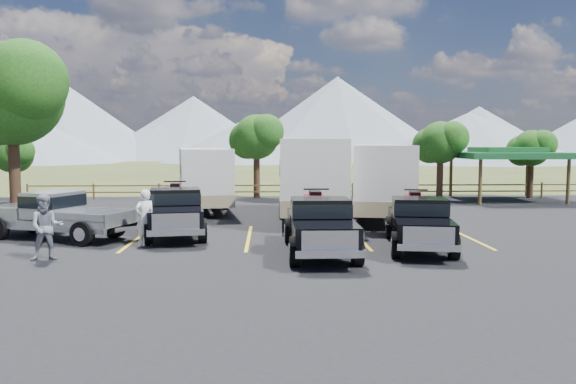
{
  "coord_description": "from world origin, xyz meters",
  "views": [
    {
      "loc": [
        -1.29,
        -16.19,
        3.47
      ],
      "look_at": [
        -0.53,
        5.19,
        1.6
      ],
      "focal_mm": 35.0,
      "sensor_mm": 36.0,
      "label": 1
    }
  ],
  "objects_px": {
    "rig_right": "(419,221)",
    "tree_big_nw": "(11,94)",
    "person_a": "(145,218)",
    "trailer_left": "(204,178)",
    "rig_left": "(175,210)",
    "person_b": "(46,227)",
    "pavilion": "(506,154)",
    "trailer_center": "(310,178)",
    "trailer_right": "(382,181)",
    "rig_center": "(319,223)",
    "pickup_silver": "(57,214)"
  },
  "relations": [
    {
      "from": "rig_right",
      "to": "tree_big_nw",
      "type": "bearing_deg",
      "value": 165.74
    },
    {
      "from": "person_a",
      "to": "tree_big_nw",
      "type": "bearing_deg",
      "value": -76.42
    },
    {
      "from": "trailer_left",
      "to": "rig_left",
      "type": "bearing_deg",
      "value": -101.52
    },
    {
      "from": "tree_big_nw",
      "to": "person_b",
      "type": "xyz_separation_m",
      "value": [
        4.76,
        -8.72,
        -4.59
      ]
    },
    {
      "from": "rig_right",
      "to": "person_a",
      "type": "height_order",
      "value": "person_a"
    },
    {
      "from": "tree_big_nw",
      "to": "pavilion",
      "type": "distance_m",
      "value": 26.91
    },
    {
      "from": "trailer_center",
      "to": "trailer_right",
      "type": "xyz_separation_m",
      "value": [
        3.25,
        -0.01,
        -0.13
      ]
    },
    {
      "from": "pavilion",
      "to": "trailer_left",
      "type": "bearing_deg",
      "value": -164.77
    },
    {
      "from": "rig_center",
      "to": "person_b",
      "type": "distance_m",
      "value": 8.15
    },
    {
      "from": "rig_right",
      "to": "pickup_silver",
      "type": "distance_m",
      "value": 12.68
    },
    {
      "from": "tree_big_nw",
      "to": "rig_right",
      "type": "bearing_deg",
      "value": -23.63
    },
    {
      "from": "trailer_left",
      "to": "trailer_right",
      "type": "height_order",
      "value": "trailer_right"
    },
    {
      "from": "rig_left",
      "to": "pickup_silver",
      "type": "height_order",
      "value": "rig_left"
    },
    {
      "from": "person_a",
      "to": "trailer_left",
      "type": "bearing_deg",
      "value": -129.66
    },
    {
      "from": "tree_big_nw",
      "to": "rig_center",
      "type": "height_order",
      "value": "tree_big_nw"
    },
    {
      "from": "person_a",
      "to": "rig_right",
      "type": "bearing_deg",
      "value": 141.43
    },
    {
      "from": "trailer_left",
      "to": "pavilion",
      "type": "bearing_deg",
      "value": 5.54
    },
    {
      "from": "trailer_right",
      "to": "person_a",
      "type": "height_order",
      "value": "trailer_right"
    },
    {
      "from": "tree_big_nw",
      "to": "rig_right",
      "type": "xyz_separation_m",
      "value": [
        16.21,
        -7.09,
        -4.67
      ]
    },
    {
      "from": "rig_right",
      "to": "trailer_right",
      "type": "bearing_deg",
      "value": 97.89
    },
    {
      "from": "tree_big_nw",
      "to": "rig_right",
      "type": "distance_m",
      "value": 18.29
    },
    {
      "from": "pavilion",
      "to": "rig_left",
      "type": "xyz_separation_m",
      "value": [
        -17.77,
        -12.17,
        -1.81
      ]
    },
    {
      "from": "rig_right",
      "to": "rig_left",
      "type": "bearing_deg",
      "value": 170.42
    },
    {
      "from": "pickup_silver",
      "to": "rig_right",
      "type": "bearing_deg",
      "value": 101.78
    },
    {
      "from": "trailer_left",
      "to": "tree_big_nw",
      "type": "bearing_deg",
      "value": -167.92
    },
    {
      "from": "rig_right",
      "to": "pickup_silver",
      "type": "relative_size",
      "value": 0.96
    },
    {
      "from": "tree_big_nw",
      "to": "trailer_center",
      "type": "distance_m",
      "value": 13.64
    },
    {
      "from": "trailer_left",
      "to": "trailer_center",
      "type": "xyz_separation_m",
      "value": [
        5.12,
        -3.4,
        0.23
      ]
    },
    {
      "from": "rig_right",
      "to": "trailer_center",
      "type": "height_order",
      "value": "trailer_center"
    },
    {
      "from": "trailer_center",
      "to": "rig_left",
      "type": "bearing_deg",
      "value": -141.81
    },
    {
      "from": "rig_left",
      "to": "pickup_silver",
      "type": "relative_size",
      "value": 1.02
    },
    {
      "from": "pickup_silver",
      "to": "trailer_right",
      "type": "bearing_deg",
      "value": 131.92
    },
    {
      "from": "trailer_right",
      "to": "pickup_silver",
      "type": "height_order",
      "value": "trailer_right"
    },
    {
      "from": "rig_left",
      "to": "person_a",
      "type": "xyz_separation_m",
      "value": [
        -0.65,
        -2.23,
        -0.0
      ]
    },
    {
      "from": "rig_center",
      "to": "pickup_silver",
      "type": "xyz_separation_m",
      "value": [
        -9.16,
        2.82,
        -0.05
      ]
    },
    {
      "from": "pavilion",
      "to": "trailer_center",
      "type": "height_order",
      "value": "trailer_center"
    },
    {
      "from": "person_b",
      "to": "pavilion",
      "type": "bearing_deg",
      "value": 21.13
    },
    {
      "from": "rig_left",
      "to": "rig_center",
      "type": "height_order",
      "value": "rig_left"
    },
    {
      "from": "trailer_left",
      "to": "person_b",
      "type": "relative_size",
      "value": 4.7
    },
    {
      "from": "pavilion",
      "to": "trailer_right",
      "type": "distance_m",
      "value": 12.33
    },
    {
      "from": "pavilion",
      "to": "person_b",
      "type": "relative_size",
      "value": 3.2
    },
    {
      "from": "tree_big_nw",
      "to": "pickup_silver",
      "type": "distance_m",
      "value": 7.8
    },
    {
      "from": "rig_center",
      "to": "trailer_center",
      "type": "xyz_separation_m",
      "value": [
        0.28,
        7.65,
        0.95
      ]
    },
    {
      "from": "rig_center",
      "to": "person_a",
      "type": "xyz_separation_m",
      "value": [
        -5.74,
        1.43,
        0.01
      ]
    },
    {
      "from": "tree_big_nw",
      "to": "person_a",
      "type": "relative_size",
      "value": 4.17
    },
    {
      "from": "rig_left",
      "to": "trailer_left",
      "type": "xyz_separation_m",
      "value": [
        0.24,
        7.4,
        0.71
      ]
    },
    {
      "from": "trailer_center",
      "to": "pickup_silver",
      "type": "height_order",
      "value": "trailer_center"
    },
    {
      "from": "rig_center",
      "to": "trailer_right",
      "type": "height_order",
      "value": "trailer_right"
    },
    {
      "from": "pavilion",
      "to": "trailer_left",
      "type": "height_order",
      "value": "pavilion"
    },
    {
      "from": "rig_center",
      "to": "person_a",
      "type": "distance_m",
      "value": 5.91
    }
  ]
}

